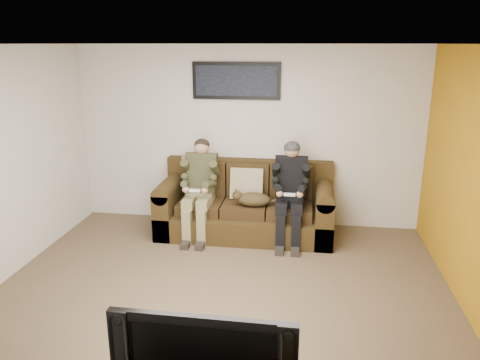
% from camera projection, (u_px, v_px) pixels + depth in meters
% --- Properties ---
extents(floor, '(5.00, 5.00, 0.00)m').
position_uv_depth(floor, '(220.00, 296.00, 5.02)').
color(floor, brown).
rests_on(floor, ground).
extents(ceiling, '(5.00, 5.00, 0.00)m').
position_uv_depth(ceiling, '(217.00, 44.00, 4.29)').
color(ceiling, silver).
rests_on(ceiling, ground).
extents(wall_back, '(5.00, 0.00, 5.00)m').
position_uv_depth(wall_back, '(248.00, 137.00, 6.79)').
color(wall_back, beige).
rests_on(wall_back, ground).
extents(wall_front, '(5.00, 0.00, 5.00)m').
position_uv_depth(wall_front, '(142.00, 296.00, 2.52)').
color(wall_front, beige).
rests_on(wall_front, ground).
extents(sofa, '(2.41, 1.04, 0.99)m').
position_uv_depth(sofa, '(246.00, 206.00, 6.66)').
color(sofa, '#372710').
rests_on(sofa, ground).
extents(throw_pillow, '(0.46, 0.22, 0.46)m').
position_uv_depth(throw_pillow, '(247.00, 183.00, 6.61)').
color(throw_pillow, tan).
rests_on(throw_pillow, sofa).
extents(throw_blanket, '(0.49, 0.24, 0.09)m').
position_uv_depth(throw_blanket, '(200.00, 158.00, 6.87)').
color(throw_blanket, tan).
rests_on(throw_blanket, sofa).
extents(person_left, '(0.51, 0.87, 1.34)m').
position_uv_depth(person_left, '(200.00, 182.00, 6.44)').
color(person_left, '#897F55').
rests_on(person_left, sofa).
extents(person_right, '(0.51, 0.86, 1.35)m').
position_uv_depth(person_right, '(290.00, 186.00, 6.27)').
color(person_right, black).
rests_on(person_right, sofa).
extents(cat, '(0.66, 0.26, 0.24)m').
position_uv_depth(cat, '(252.00, 199.00, 6.32)').
color(cat, '#4E3D1E').
rests_on(cat, sofa).
extents(framed_poster, '(1.25, 0.05, 0.52)m').
position_uv_depth(framed_poster, '(236.00, 81.00, 6.56)').
color(framed_poster, black).
rests_on(framed_poster, wall_back).
extents(television, '(1.15, 0.16, 0.66)m').
position_uv_depth(television, '(206.00, 353.00, 2.92)').
color(television, black).
rests_on(television, tv_stand).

